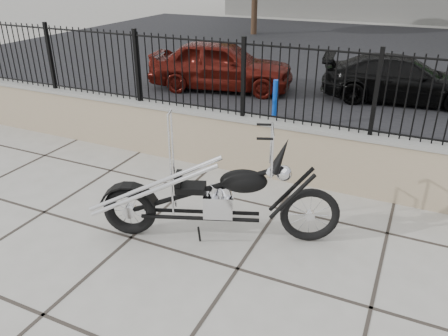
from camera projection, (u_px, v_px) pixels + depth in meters
ground_plane at (238, 269)px, 5.07m from camera, size 90.00×90.00×0.00m
parking_lot at (378, 62)px, 15.30m from camera, size 30.00×30.00×0.00m
retaining_wall at (300, 153)px, 6.91m from camera, size 14.00×0.36×0.96m
iron_fence at (306, 86)px, 6.45m from camera, size 14.00×0.08×1.20m
chopper_motorcycle at (214, 178)px, 5.30m from camera, size 2.85×1.48×1.71m
car_red at (221, 65)px, 11.85m from camera, size 4.13×2.31×1.33m
car_black at (401, 79)px, 10.88m from camera, size 4.05×2.10×1.12m
bollard_a at (275, 104)px, 9.15m from camera, size 0.15×0.15×1.02m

